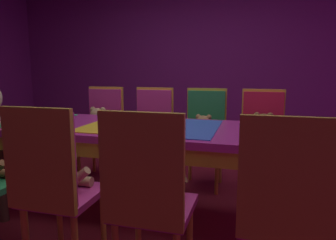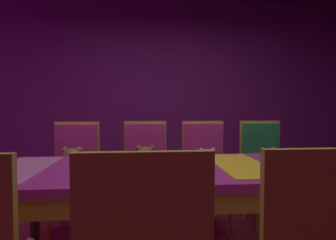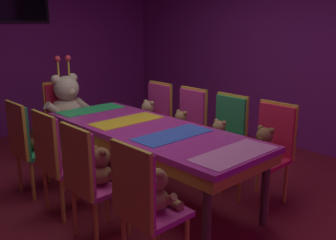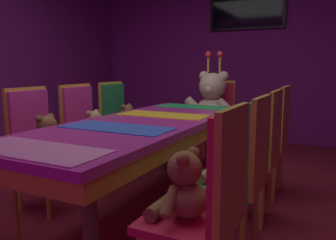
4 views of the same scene
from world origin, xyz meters
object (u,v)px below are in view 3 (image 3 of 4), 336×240
(chair_left_1, at_px, (86,173))
(chair_right_3, at_px, (156,113))
(banquet_table, at_px, (149,136))
(throne_chair, at_px, (62,111))
(chair_left_2, at_px, (54,154))
(teddy_left_2, at_px, (69,152))
(wall_tv, at_px, (11,0))
(chair_left_0, at_px, (141,198))
(chair_right_1, at_px, (227,130))
(teddy_right_3, at_px, (148,115))
(chair_left_3, at_px, (26,140))
(teddy_right_0, at_px, (264,146))
(teddy_right_2, at_px, (180,124))
(chair_right_0, at_px, (272,142))
(teddy_left_3, at_px, (40,138))
(teddy_left_0, at_px, (157,192))
(teddy_right_1, at_px, (218,135))
(king_teddy_bear, at_px, (68,103))
(chair_right_2, at_px, (189,121))
(teddy_left_1, at_px, (102,168))

(chair_left_1, bearing_deg, chair_right_3, 32.97)
(banquet_table, xyz_separation_m, throne_chair, (0.00, 1.76, -0.06))
(chair_left_2, height_order, chair_right_3, same)
(chair_left_1, height_order, teddy_left_2, chair_left_1)
(wall_tv, bearing_deg, chair_left_0, -101.75)
(chair_left_1, distance_m, chair_right_1, 1.74)
(teddy_right_3, relative_size, wall_tv, 0.30)
(banquet_table, bearing_deg, chair_left_3, 134.08)
(teddy_right_0, bearing_deg, teddy_right_2, -89.76)
(chair_right_0, bearing_deg, teddy_right_0, 0.00)
(chair_left_3, relative_size, teddy_right_0, 2.89)
(banquet_table, distance_m, chair_right_3, 1.20)
(chair_left_2, relative_size, teddy_left_3, 3.22)
(teddy_right_0, bearing_deg, chair_right_0, -180.00)
(teddy_left_0, height_order, chair_right_3, chair_right_3)
(teddy_left_0, relative_size, chair_right_1, 0.34)
(chair_left_1, xyz_separation_m, chair_right_1, (1.74, -0.02, 0.00))
(banquet_table, xyz_separation_m, wall_tv, (0.00, 3.11, 1.40))
(chair_left_0, relative_size, chair_right_3, 1.00)
(chair_left_0, bearing_deg, teddy_right_2, 37.20)
(teddy_right_0, relative_size, teddy_right_1, 1.15)
(chair_right_1, bearing_deg, chair_right_0, 89.65)
(chair_right_1, height_order, teddy_right_3, chair_right_1)
(banquet_table, relative_size, teddy_right_3, 7.18)
(king_teddy_bear, bearing_deg, chair_left_0, -18.46)
(teddy_left_3, bearing_deg, chair_left_2, -102.77)
(banquet_table, height_order, chair_left_2, chair_left_2)
(teddy_left_0, height_order, chair_right_1, chair_right_1)
(banquet_table, bearing_deg, teddy_right_1, -21.45)
(throne_chair, bearing_deg, chair_right_0, 18.39)
(chair_left_3, bearing_deg, throne_chair, 45.47)
(chair_left_1, bearing_deg, teddy_left_3, 82.55)
(chair_left_0, xyz_separation_m, chair_right_1, (1.70, 0.61, 0.00))
(teddy_right_1, distance_m, throne_chair, 2.17)
(chair_right_3, bearing_deg, throne_chair, -47.21)
(chair_left_2, distance_m, teddy_right_0, 1.94)
(chair_right_1, xyz_separation_m, chair_right_2, (-0.01, 0.56, 0.00))
(chair_left_1, bearing_deg, chair_right_0, -18.56)
(teddy_left_0, distance_m, chair_right_1, 1.67)
(teddy_left_0, bearing_deg, chair_left_1, 105.80)
(throne_chair, bearing_deg, chair_left_0, -17.37)
(teddy_left_2, bearing_deg, chair_right_3, 19.41)
(teddy_left_2, relative_size, chair_right_0, 0.31)
(chair_left_2, height_order, throne_chair, same)
(teddy_right_3, bearing_deg, chair_left_0, 48.74)
(teddy_left_0, relative_size, teddy_right_3, 0.99)
(throne_chair, bearing_deg, teddy_left_2, -25.76)
(teddy_left_3, xyz_separation_m, wall_tv, (0.72, 2.22, 1.47))
(teddy_left_1, xyz_separation_m, teddy_right_3, (1.42, 1.11, 0.00))
(teddy_left_1, distance_m, chair_left_2, 0.58)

